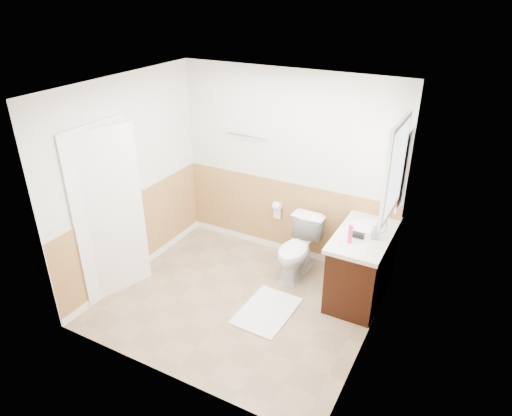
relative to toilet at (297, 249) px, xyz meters
The scene contains 32 objects.
floor 0.99m from the toilet, 114.84° to the right, with size 3.00×3.00×0.00m, color #8C7051.
ceiling 2.31m from the toilet, 114.84° to the right, with size 3.00×3.00×0.00m, color white.
wall_back 1.06m from the toilet, 128.99° to the left, with size 3.00×3.00×0.00m, color silver.
wall_front 2.33m from the toilet, 100.20° to the right, with size 3.00×3.00×0.00m, color silver.
wall_left 2.23m from the toilet, 156.29° to the right, with size 3.00×3.00×0.00m, color silver.
wall_right 1.64m from the toilet, 36.52° to the right, with size 3.00×3.00×0.00m, color silver.
wainscot_back 0.61m from the toilet, 129.72° to the left, with size 3.00×3.00×0.00m, color tan.
wainscot_front 2.15m from the toilet, 100.26° to the right, with size 3.00×3.00×0.00m, color tan.
wainscot_left 2.05m from the toilet, 156.15° to the right, with size 2.60×2.60×0.00m, color tan.
wainscot_right 1.39m from the toilet, 36.81° to the right, with size 2.60×2.60×0.00m, color tan.
toilet is the anchor object (origin of this frame).
bath_mat 0.92m from the toilet, 90.00° to the right, with size 0.55×0.80×0.02m, color white.
vanity_cabinet 0.83m from the toilet, ahead, with size 0.55×1.10×0.80m, color black.
vanity_knob_left 0.57m from the toilet, 13.16° to the right, with size 0.03×0.03×0.03m, color #BCBCC3.
vanity_knob_right 0.56m from the toilet, ahead, with size 0.03×0.03×0.03m, color silver.
countertop 0.93m from the toilet, ahead, with size 0.60×1.15×0.05m, color silver.
sink_basin 0.97m from the toilet, ahead, with size 0.36×0.36×0.02m, color white.
faucet 1.15m from the toilet, ahead, with size 0.02×0.02×0.14m, color silver.
lotion_bottle 0.98m from the toilet, 23.26° to the right, with size 0.05×0.05×0.22m, color #D93871.
soap_dispenser 1.11m from the toilet, ahead, with size 0.09×0.09×0.19m, color #8B919C.
hair_dryer_body 0.94m from the toilet, 12.10° to the right, with size 0.07×0.07×0.14m, color black.
hair_dryer_handle 0.90m from the toilet, ahead, with size 0.03×0.03×0.07m, color black.
mirror_panel 1.63m from the toilet, 14.02° to the left, with size 0.02×0.35×0.90m, color silver.
window_frame 1.77m from the toilet, 12.40° to the right, with size 0.04×0.80×1.00m, color white.
window_glass 1.78m from the toilet, 12.23° to the right, with size 0.01×0.70×0.90m, color white.
door 2.28m from the toilet, 144.39° to the right, with size 0.05×0.80×2.04m, color white.
door_frame 2.35m from the toilet, 145.51° to the right, with size 0.02×0.92×2.10m, color white.
door_knob 2.05m from the toilet, 151.20° to the right, with size 0.06×0.06×0.06m, color silver.
towel_bar 1.59m from the toilet, 155.72° to the left, with size 0.02×0.02×0.62m, color silver.
tp_holder_bar 0.70m from the toilet, 140.30° to the left, with size 0.02×0.02×0.14m, color silver.
tp_roll 0.70m from the toilet, 140.30° to the left, with size 0.11×0.11×0.10m, color white.
tp_sheet 0.66m from the toilet, 140.30° to the left, with size 0.10×0.01×0.16m, color white.
Camera 1 is at (2.23, -3.74, 3.42)m, focal length 32.04 mm.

